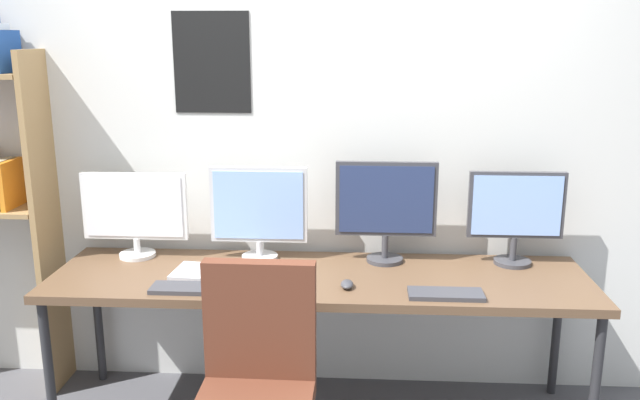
{
  "coord_description": "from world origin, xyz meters",
  "views": [
    {
      "loc": [
        0.18,
        -2.33,
        1.84
      ],
      "look_at": [
        0.0,
        0.65,
        1.09
      ],
      "focal_mm": 37.21,
      "sensor_mm": 36.0,
      "label": 1
    }
  ],
  "objects_px": {
    "mouse_left_side": "(253,281)",
    "desk": "(319,284)",
    "keyboard_left": "(189,288)",
    "laptop_closed": "(208,273)",
    "monitor_far_right": "(516,212)",
    "monitor_far_left": "(135,211)",
    "monitor_center_left": "(259,210)",
    "mouse_right_side": "(347,284)",
    "keyboard_right": "(446,294)",
    "monitor_center_right": "(386,205)"
  },
  "relations": [
    {
      "from": "keyboard_left",
      "to": "laptop_closed",
      "type": "distance_m",
      "value": 0.2
    },
    {
      "from": "monitor_far_left",
      "to": "monitor_center_right",
      "type": "relative_size",
      "value": 1.05
    },
    {
      "from": "desk",
      "to": "keyboard_left",
      "type": "height_order",
      "value": "keyboard_left"
    },
    {
      "from": "mouse_right_side",
      "to": "keyboard_right",
      "type": "bearing_deg",
      "value": -9.85
    },
    {
      "from": "laptop_closed",
      "to": "keyboard_left",
      "type": "bearing_deg",
      "value": -96.64
    },
    {
      "from": "monitor_far_left",
      "to": "keyboard_right",
      "type": "relative_size",
      "value": 1.64
    },
    {
      "from": "monitor_center_right",
      "to": "monitor_far_right",
      "type": "distance_m",
      "value": 0.63
    },
    {
      "from": "monitor_far_right",
      "to": "monitor_far_left",
      "type": "bearing_deg",
      "value": 180.0
    },
    {
      "from": "mouse_right_side",
      "to": "monitor_far_right",
      "type": "bearing_deg",
      "value": 24.56
    },
    {
      "from": "desk",
      "to": "keyboard_right",
      "type": "bearing_deg",
      "value": -22.33
    },
    {
      "from": "monitor_center_right",
      "to": "mouse_left_side",
      "type": "xyz_separation_m",
      "value": [
        -0.61,
        -0.35,
        -0.27
      ]
    },
    {
      "from": "monitor_far_right",
      "to": "mouse_right_side",
      "type": "relative_size",
      "value": 4.8
    },
    {
      "from": "desk",
      "to": "mouse_right_side",
      "type": "bearing_deg",
      "value": -49.47
    },
    {
      "from": "mouse_right_side",
      "to": "mouse_left_side",
      "type": "bearing_deg",
      "value": 177.4
    },
    {
      "from": "monitor_center_left",
      "to": "keyboard_left",
      "type": "relative_size",
      "value": 1.42
    },
    {
      "from": "monitor_center_left",
      "to": "monitor_center_right",
      "type": "xyz_separation_m",
      "value": [
        0.63,
        -0.0,
        0.03
      ]
    },
    {
      "from": "monitor_center_left",
      "to": "mouse_right_side",
      "type": "relative_size",
      "value": 5.01
    },
    {
      "from": "monitor_center_left",
      "to": "mouse_right_side",
      "type": "bearing_deg",
      "value": -39.53
    },
    {
      "from": "desk",
      "to": "monitor_far_left",
      "type": "height_order",
      "value": "monitor_far_left"
    },
    {
      "from": "monitor_center_right",
      "to": "mouse_right_side",
      "type": "bearing_deg",
      "value": -116.01
    },
    {
      "from": "mouse_left_side",
      "to": "desk",
      "type": "bearing_deg",
      "value": 24.95
    },
    {
      "from": "mouse_left_side",
      "to": "monitor_far_right",
      "type": "bearing_deg",
      "value": 15.8
    },
    {
      "from": "keyboard_left",
      "to": "monitor_center_left",
      "type": "bearing_deg",
      "value": 60.82
    },
    {
      "from": "desk",
      "to": "monitor_center_right",
      "type": "bearing_deg",
      "value": 34.15
    },
    {
      "from": "desk",
      "to": "mouse_left_side",
      "type": "xyz_separation_m",
      "value": [
        -0.29,
        -0.14,
        0.06
      ]
    },
    {
      "from": "monitor_center_right",
      "to": "mouse_left_side",
      "type": "relative_size",
      "value": 5.24
    },
    {
      "from": "desk",
      "to": "keyboard_left",
      "type": "distance_m",
      "value": 0.61
    },
    {
      "from": "desk",
      "to": "monitor_center_right",
      "type": "height_order",
      "value": "monitor_center_right"
    },
    {
      "from": "keyboard_right",
      "to": "laptop_closed",
      "type": "xyz_separation_m",
      "value": [
        -1.08,
        0.19,
        0.0
      ]
    },
    {
      "from": "monitor_center_right",
      "to": "keyboard_left",
      "type": "xyz_separation_m",
      "value": [
        -0.87,
        -0.44,
        -0.28
      ]
    },
    {
      "from": "desk",
      "to": "monitor_center_left",
      "type": "xyz_separation_m",
      "value": [
        -0.31,
        0.21,
        0.3
      ]
    },
    {
      "from": "monitor_far_right",
      "to": "laptop_closed",
      "type": "relative_size",
      "value": 1.44
    },
    {
      "from": "monitor_far_left",
      "to": "mouse_left_side",
      "type": "height_order",
      "value": "monitor_far_left"
    },
    {
      "from": "monitor_center_left",
      "to": "keyboard_left",
      "type": "height_order",
      "value": "monitor_center_left"
    },
    {
      "from": "monitor_center_right",
      "to": "mouse_right_side",
      "type": "distance_m",
      "value": 0.49
    },
    {
      "from": "monitor_far_right",
      "to": "mouse_left_side",
      "type": "relative_size",
      "value": 4.8
    },
    {
      "from": "desk",
      "to": "mouse_left_side",
      "type": "height_order",
      "value": "mouse_left_side"
    },
    {
      "from": "keyboard_left",
      "to": "keyboard_right",
      "type": "relative_size",
      "value": 1.05
    },
    {
      "from": "monitor_far_right",
      "to": "keyboard_left",
      "type": "distance_m",
      "value": 1.58
    },
    {
      "from": "monitor_center_left",
      "to": "laptop_closed",
      "type": "relative_size",
      "value": 1.5
    },
    {
      "from": "keyboard_left",
      "to": "mouse_left_side",
      "type": "distance_m",
      "value": 0.28
    },
    {
      "from": "keyboard_left",
      "to": "keyboard_right",
      "type": "xyz_separation_m",
      "value": [
        1.12,
        0.0,
        0.0
      ]
    },
    {
      "from": "monitor_far_left",
      "to": "mouse_left_side",
      "type": "bearing_deg",
      "value": -28.39
    },
    {
      "from": "monitor_far_right",
      "to": "keyboard_right",
      "type": "xyz_separation_m",
      "value": [
        -0.38,
        -0.44,
        -0.25
      ]
    },
    {
      "from": "mouse_right_side",
      "to": "keyboard_left",
      "type": "bearing_deg",
      "value": -173.9
    },
    {
      "from": "monitor_center_left",
      "to": "keyboard_right",
      "type": "distance_m",
      "value": 1.01
    },
    {
      "from": "monitor_far_right",
      "to": "keyboard_left",
      "type": "bearing_deg",
      "value": -163.56
    },
    {
      "from": "desk",
      "to": "laptop_closed",
      "type": "relative_size",
      "value": 7.87
    },
    {
      "from": "desk",
      "to": "monitor_far_left",
      "type": "relative_size",
      "value": 4.76
    },
    {
      "from": "mouse_right_side",
      "to": "monitor_center_right",
      "type": "bearing_deg",
      "value": 63.99
    }
  ]
}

